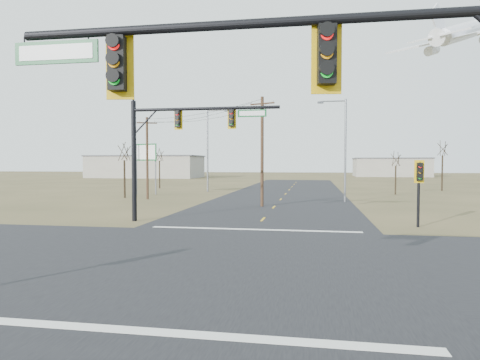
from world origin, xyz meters
name	(u,v)px	position (x,y,z in m)	size (l,w,h in m)	color
ground	(228,259)	(0.00, 0.00, 0.00)	(320.00, 320.00, 0.00)	brown
road_ew	(228,259)	(0.00, 0.00, 0.01)	(160.00, 14.00, 0.02)	black
road_ns	(228,259)	(0.00, 0.00, 0.01)	(14.00, 160.00, 0.02)	black
stop_bar_near	(162,332)	(0.00, -7.50, 0.03)	(12.00, 0.40, 0.01)	silver
stop_bar_far	(254,229)	(0.00, 7.50, 0.03)	(12.00, 0.40, 0.01)	silver
mast_arm_near	(340,92)	(3.78, -8.57, 5.08)	(10.34, 0.47, 6.96)	black
mast_arm_far	(175,135)	(-5.44, 9.93, 5.62)	(9.68, 0.44, 7.84)	black
pedestal_signal_ne	(419,177)	(9.47, 10.06, 2.96)	(0.57, 0.49, 4.00)	black
utility_pole_near	(262,150)	(-1.07, 20.49, 4.95)	(2.21, 0.98, 9.54)	#45301D
utility_pole_far	(147,156)	(-13.85, 26.07, 4.50)	(1.97, 0.96, 8.60)	#45301D
highway_sign	(146,159)	(-16.63, 32.52, 4.34)	(3.11, 1.18, 6.14)	slate
streetlight_a	(343,144)	(6.15, 26.05, 5.61)	(2.80, 0.42, 10.00)	slate
streetlight_c	(209,145)	(-10.22, 38.51, 6.14)	(3.06, 0.43, 10.93)	slate
bare_tree_a	(124,151)	(-17.00, 27.35, 5.11)	(3.15, 3.15, 6.46)	black
bare_tree_b	(159,154)	(-19.42, 44.62, 5.09)	(2.82, 2.82, 6.36)	black
bare_tree_c	(396,158)	(13.13, 37.50, 4.37)	(3.02, 3.02, 5.57)	black
bare_tree_d	(443,148)	(20.73, 45.81, 5.86)	(3.37, 3.37, 7.28)	black
warehouse_left	(146,167)	(-40.00, 90.00, 2.75)	(28.00, 14.00, 5.50)	#9C968A
warehouse_mid	(391,168)	(25.00, 110.00, 2.50)	(20.00, 12.00, 5.00)	#9C968A
jet_airliner	(458,33)	(29.00, 67.18, 27.28)	(26.55, 26.64, 13.26)	white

